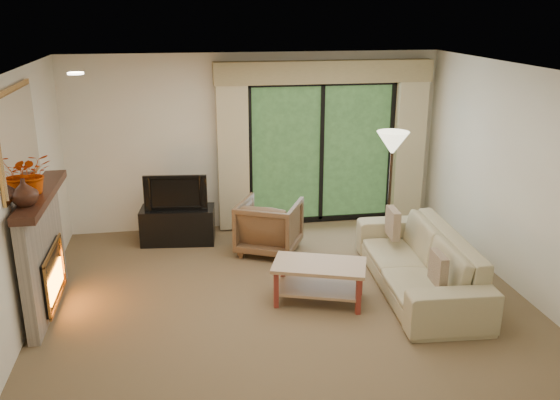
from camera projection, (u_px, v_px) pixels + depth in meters
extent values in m
plane|color=brown|center=(284.00, 298.00, 6.86)|extent=(5.50, 5.50, 0.00)
plane|color=silver|center=(285.00, 70.00, 6.05)|extent=(5.50, 5.50, 0.00)
plane|color=white|center=(255.00, 142.00, 8.80)|extent=(5.00, 0.00, 5.00)
plane|color=white|center=(347.00, 296.00, 4.11)|extent=(5.00, 0.00, 5.00)
plane|color=white|center=(19.00, 204.00, 6.02)|extent=(0.00, 5.00, 5.00)
plane|color=white|center=(517.00, 179.00, 6.89)|extent=(0.00, 5.00, 5.00)
cube|color=#C7B98F|center=(233.00, 152.00, 8.62)|extent=(0.45, 0.18, 2.35)
cube|color=#C7B98F|center=(409.00, 145.00, 9.05)|extent=(0.45, 0.18, 2.35)
cube|color=tan|center=(325.00, 72.00, 8.51)|extent=(3.20, 0.24, 0.32)
cube|color=black|center=(178.00, 225.00, 8.42)|extent=(1.07, 0.57, 0.51)
imported|color=black|center=(176.00, 191.00, 8.26)|extent=(0.88, 0.20, 0.50)
imported|color=brown|center=(269.00, 226.00, 8.07)|extent=(1.05, 1.06, 0.73)
imported|color=tan|center=(418.00, 261.00, 6.99)|extent=(1.09, 2.47, 0.70)
cube|color=brown|center=(438.00, 269.00, 6.25)|extent=(0.11, 0.35, 0.35)
cube|color=brown|center=(393.00, 223.00, 7.55)|extent=(0.12, 0.38, 0.37)
imported|color=#391E14|center=(24.00, 192.00, 5.73)|extent=(0.26, 0.26, 0.27)
imported|color=#C93F05|center=(33.00, 173.00, 6.08)|extent=(0.47, 0.43, 0.42)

